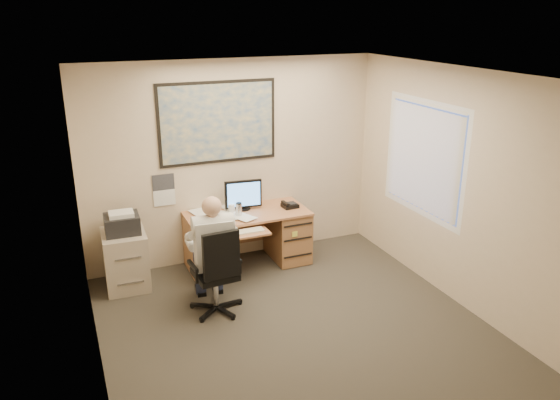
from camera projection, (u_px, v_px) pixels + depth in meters
name	position (u px, v px, depth m)	size (l,w,h in m)	color
room_shell	(305.00, 218.00, 5.30)	(4.00, 4.50, 2.70)	#353029
desk	(270.00, 230.00, 7.40)	(1.60, 0.97, 1.15)	#B7774E
world_map	(218.00, 123.00, 6.99)	(1.56, 0.03, 1.06)	#1E4C93
wall_calendar	(164.00, 190.00, 7.00)	(0.28, 0.01, 0.42)	white
window_blinds	(423.00, 159.00, 6.65)	(0.06, 1.40, 1.30)	silver
filing_cabinet	(125.00, 255.00, 6.70)	(0.53, 0.63, 0.99)	#B4A591
office_chair	(217.00, 288.00, 6.14)	(0.67, 0.67, 1.05)	black
person	(214.00, 255.00, 6.09)	(0.58, 0.83, 1.37)	silver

